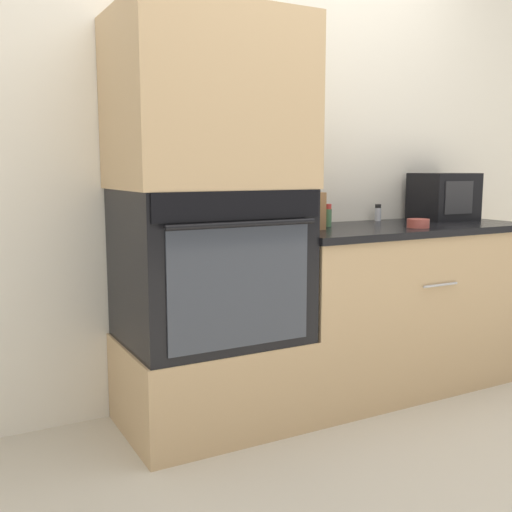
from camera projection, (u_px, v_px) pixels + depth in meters
name	position (u px, v px, depth m)	size (l,w,h in m)	color
ground_plane	(320.00, 430.00, 2.69)	(12.00, 12.00, 0.00)	beige
wall_back	(253.00, 152.00, 3.06)	(8.00, 0.05, 2.50)	silver
oven_cabinet_base	(211.00, 381.00, 2.74)	(0.79, 0.60, 0.41)	tan
wall_oven	(210.00, 265.00, 2.66)	(0.77, 0.64, 0.67)	black
oven_cabinet_upper	(208.00, 103.00, 2.56)	(0.79, 0.60, 0.73)	tan
counter_unit	(396.00, 305.00, 3.22)	(1.41, 0.63, 0.87)	tan
microwave	(444.00, 197.00, 3.46)	(0.34, 0.27, 0.27)	black
knife_block	(308.00, 211.00, 2.91)	(0.13, 0.12, 0.23)	olive
bowl	(418.00, 223.00, 3.01)	(0.11, 0.11, 0.04)	#B24C42
condiment_jar_near	(328.00, 216.00, 3.07)	(0.04, 0.04, 0.12)	#427047
condiment_jar_mid	(378.00, 213.00, 3.40)	(0.04, 0.04, 0.09)	silver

